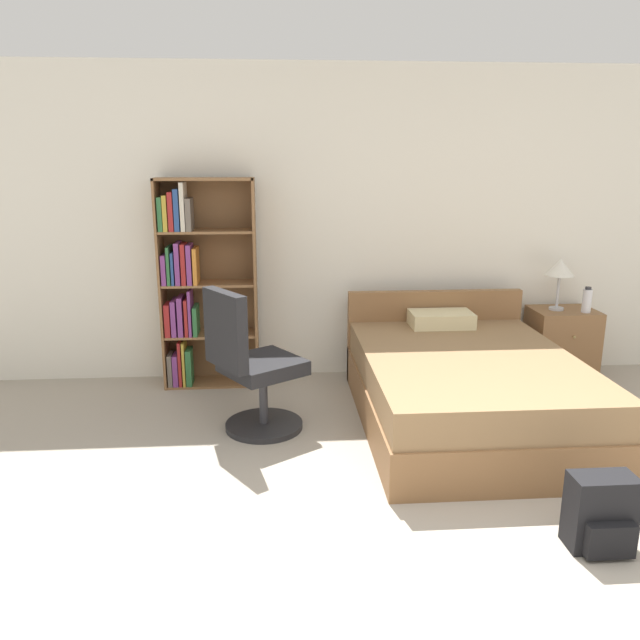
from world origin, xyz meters
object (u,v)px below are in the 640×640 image
object	(u,v)px
bookshelf	(196,283)
nightstand	(561,343)
bed	(464,386)
water_bottle	(587,300)
office_chair	(251,369)
backpack_black	(601,514)
table_lamp	(560,269)

from	to	relation	value
bookshelf	nightstand	xyz separation A→B (m)	(3.10, -0.05, -0.56)
bed	water_bottle	xyz separation A→B (m)	(1.25, 0.78, 0.43)
water_bottle	office_chair	bearing A→B (deg)	-163.14
nightstand	backpack_black	distance (m)	2.58
bed	water_bottle	bearing A→B (deg)	31.90
bookshelf	office_chair	distance (m)	1.17
bed	backpack_black	world-z (taller)	bed
bed	office_chair	xyz separation A→B (m)	(-1.51, -0.06, 0.19)
office_chair	water_bottle	distance (m)	2.90
bed	office_chair	bearing A→B (deg)	-177.81
water_bottle	bookshelf	bearing A→B (deg)	177.25
bookshelf	backpack_black	bearing A→B (deg)	-48.20
nightstand	table_lamp	xyz separation A→B (m)	(-0.07, 0.00, 0.65)
bed	backpack_black	xyz separation A→B (m)	(0.22, -1.53, -0.09)
backpack_black	table_lamp	bearing A→B (deg)	71.12
nightstand	table_lamp	distance (m)	0.66
water_bottle	backpack_black	world-z (taller)	water_bottle
office_chair	table_lamp	bearing A→B (deg)	20.29
office_chair	table_lamp	world-z (taller)	table_lamp
bed	table_lamp	world-z (taller)	table_lamp
bookshelf	table_lamp	bearing A→B (deg)	-0.89
bed	office_chair	world-z (taller)	office_chair
office_chair	bed	bearing A→B (deg)	2.19
office_chair	nightstand	bearing A→B (deg)	19.70
office_chair	nightstand	xyz separation A→B (m)	(2.63, 0.94, -0.16)
bookshelf	water_bottle	distance (m)	3.24
nightstand	bed	bearing A→B (deg)	-141.69
bookshelf	water_bottle	world-z (taller)	bookshelf
nightstand	water_bottle	xyz separation A→B (m)	(0.13, -0.10, 0.40)
table_lamp	backpack_black	size ratio (longest dim) A/B	1.16
nightstand	office_chair	bearing A→B (deg)	-160.30
bed	backpack_black	bearing A→B (deg)	-81.76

